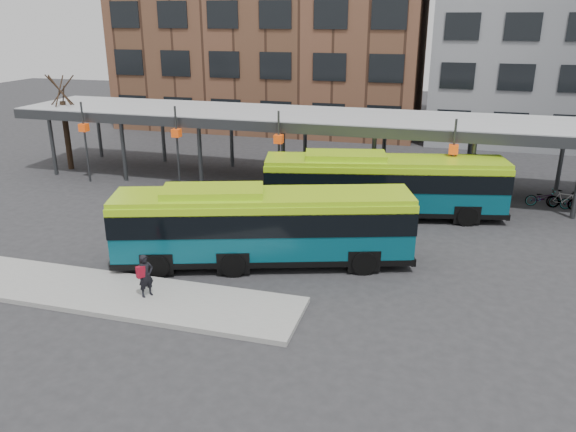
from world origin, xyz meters
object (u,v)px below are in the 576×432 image
(bus_rear, at_px, (383,184))
(bus_front, at_px, (262,224))
(tree, at_px, (67,132))
(pedestrian, at_px, (146,275))

(bus_rear, bearing_deg, bus_front, -131.75)
(tree, distance_m, bus_rear, 21.15)
(bus_rear, relative_size, pedestrian, 7.72)
(tree, distance_m, bus_front, 20.06)
(tree, height_order, bus_rear, tree)
(tree, height_order, bus_front, tree)
(bus_front, distance_m, bus_rear, 8.11)
(bus_front, height_order, pedestrian, bus_front)
(tree, bearing_deg, pedestrian, -46.99)
(bus_front, bearing_deg, tree, 129.36)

